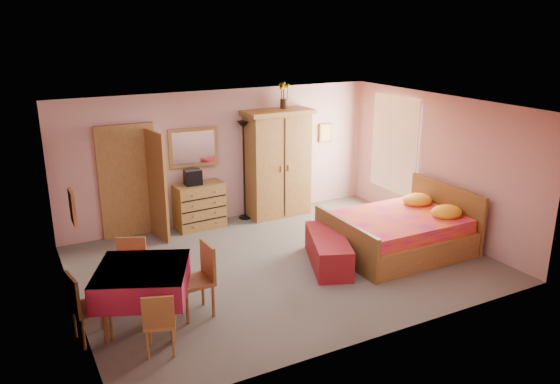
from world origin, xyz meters
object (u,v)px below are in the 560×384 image
bed (398,222)px  dining_table (144,297)px  chair_west (91,306)px  stereo (193,177)px  floor_lamp (244,171)px  chair_south (160,321)px  wardrobe (277,163)px  chair_north (131,273)px  wall_mirror (193,147)px  sunflower_vase (284,95)px  chair_east (194,281)px  bench (328,250)px  chest_of_drawers (200,206)px

bed → dining_table: bearing=-174.9°
bed → chair_west: size_ratio=2.47×
stereo → chair_west: size_ratio=0.34×
floor_lamp → chair_south: 4.79m
wardrobe → chair_north: wardrobe is taller
wall_mirror → bed: (2.63, -2.90, -1.02)m
sunflower_vase → bed: bearing=-74.1°
bed → chair_east: (-3.83, -0.42, -0.03)m
bench → chair_south: chair_south is taller
bench → chair_south: bearing=-159.8°
wardrobe → chair_north: size_ratio=2.37×
chair_south → stereo: bearing=84.0°
chest_of_drawers → chair_south: size_ratio=1.14×
wall_mirror → stereo: (-0.11, -0.22, -0.52)m
wall_mirror → chair_east: size_ratio=0.94×
wall_mirror → dining_table: wall_mirror is taller
floor_lamp → chair_south: bearing=-126.6°
dining_table → chair_south: (0.02, -0.68, -0.01)m
floor_lamp → chair_west: (-3.53, -3.16, -0.53)m
chest_of_drawers → chair_south: (-1.86, -3.75, -0.03)m
dining_table → chair_north: bearing=90.2°
chair_south → chair_north: (-0.02, 1.39, 0.05)m
chest_of_drawers → stereo: size_ratio=3.00×
floor_lamp → dining_table: floor_lamp is taller
bed → chair_east: bed is taller
wardrobe → floor_lamp: bearing=170.9°
sunflower_vase → chair_west: sunflower_vase is taller
chair_north → chair_south: bearing=113.8°
wardrobe → bed: 2.89m
dining_table → chair_east: size_ratio=1.13×
stereo → bed: size_ratio=0.14×
wardrobe → dining_table: size_ratio=1.92×
floor_lamp → bench: floor_lamp is taller
stereo → wall_mirror: bearing=63.1°
stereo → sunflower_vase: 2.42m
wardrobe → chair_east: wardrobe is taller
chest_of_drawers → floor_lamp: 1.13m
stereo → sunflower_vase: bearing=1.2°
wall_mirror → dining_table: (-1.87, -3.28, -1.13)m
chair_north → chest_of_drawers: bearing=-105.6°
chair_south → sunflower_vase: bearing=64.6°
bench → dining_table: bearing=-171.4°
sunflower_vase → bed: size_ratio=0.23×
sunflower_vase → chair_east: 4.79m
chest_of_drawers → chair_north: (-1.88, -2.36, 0.02)m
bed → chair_north: 4.52m
sunflower_vase → bench: 3.47m
chair_west → chair_east: 1.35m
chest_of_drawers → bench: bearing=-67.4°
wardrobe → stereo: bearing=177.9°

